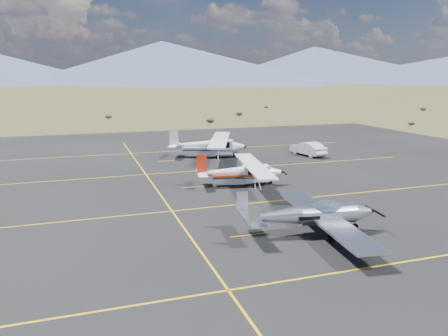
{
  "coord_description": "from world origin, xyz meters",
  "views": [
    {
      "loc": [
        -11.25,
        -24.18,
        8.44
      ],
      "look_at": [
        -1.07,
        6.33,
        1.6
      ],
      "focal_mm": 35.0,
      "sensor_mm": 36.0,
      "label": 1
    }
  ],
  "objects": [
    {
      "name": "apron",
      "position": [
        0.0,
        7.0,
        0.0
      ],
      "size": [
        72.0,
        72.0,
        0.02
      ],
      "primitive_type": "cube",
      "color": "black",
      "rests_on": "ground"
    },
    {
      "name": "sedan",
      "position": [
        11.96,
        16.83,
        0.75
      ],
      "size": [
        2.32,
        4.68,
        1.48
      ],
      "primitive_type": "imported",
      "rotation": [
        0.0,
        0.0,
        3.32
      ],
      "color": "silver",
      "rests_on": "apron"
    },
    {
      "name": "aircraft_low_wing",
      "position": [
        0.39,
        -4.35,
        1.06
      ],
      "size": [
        7.41,
        10.28,
        2.22
      ],
      "rotation": [
        0.0,
        0.0,
        -0.12
      ],
      "color": "silver",
      "rests_on": "apron"
    },
    {
      "name": "ground",
      "position": [
        0.0,
        0.0,
        0.0
      ],
      "size": [
        1600.0,
        1600.0,
        0.0
      ],
      "primitive_type": "plane",
      "color": "#383D1C",
      "rests_on": "ground"
    },
    {
      "name": "aircraft_cessna",
      "position": [
        0.48,
        6.79,
        1.12
      ],
      "size": [
        6.18,
        10.01,
        2.53
      ],
      "rotation": [
        0.0,
        0.0,
        -0.18
      ],
      "color": "white",
      "rests_on": "apron"
    },
    {
      "name": "aircraft_plain",
      "position": [
        1.47,
        19.11,
        1.33
      ],
      "size": [
        8.37,
        11.55,
        2.99
      ],
      "rotation": [
        0.0,
        0.0,
        -0.37
      ],
      "color": "white",
      "rests_on": "apron"
    }
  ]
}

